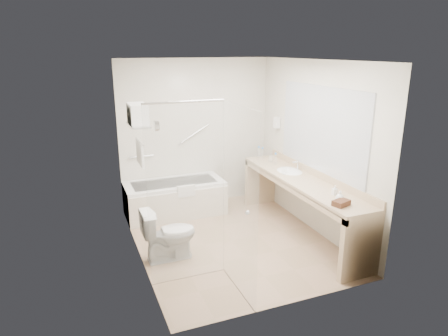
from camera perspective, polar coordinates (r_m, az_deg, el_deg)
name	(u,v)px	position (r m, az deg, el deg)	size (l,w,h in m)	color
floor	(232,240)	(5.82, 1.10, -10.27)	(3.20, 3.20, 0.00)	#A17F63
ceiling	(233,60)	(5.19, 1.26, 15.15)	(2.60, 3.20, 0.10)	white
wall_back	(196,134)	(6.84, -4.03, 4.93)	(2.60, 0.10, 2.50)	beige
wall_front	(295,195)	(4.01, 10.05, -3.83)	(2.60, 0.10, 2.50)	beige
wall_left	(135,166)	(5.03, -12.61, 0.25)	(0.10, 3.20, 2.50)	beige
wall_right	(314,148)	(5.98, 12.76, 2.84)	(0.10, 3.20, 2.50)	beige
bathtub	(175,198)	(6.64, -7.02, -4.28)	(1.60, 0.73, 0.59)	white
grab_bar_short	(142,156)	(6.65, -11.69, 1.62)	(0.03, 0.03, 0.40)	silver
grab_bar_long	(194,134)	(6.78, -4.33, 4.83)	(0.03, 0.03, 0.60)	silver
shower_enclosure	(212,198)	(4.39, -1.78, -4.33)	(0.96, 0.91, 2.11)	silver
towel_shelf	(138,120)	(5.28, -12.19, 6.66)	(0.24, 0.55, 0.81)	silver
vanity_counter	(301,193)	(5.89, 10.97, -3.47)	(0.55, 2.70, 0.95)	tan
sink	(289,173)	(6.17, 9.33, -0.69)	(0.40, 0.52, 0.14)	white
faucet	(298,165)	(6.21, 10.53, 0.43)	(0.03, 0.03, 0.14)	silver
mirror	(321,129)	(5.79, 13.69, 5.38)	(0.02, 2.00, 1.20)	#B1B5BD
hairdryer_unit	(277,123)	(6.79, 7.55, 6.46)	(0.08, 0.10, 0.18)	silver
toilet	(169,234)	(5.26, -7.87, -9.36)	(0.39, 0.70, 0.69)	white
amenity_basket	(341,203)	(4.95, 16.39, -4.81)	(0.20, 0.13, 0.07)	#4A2A1A
soap_bottle_a	(335,193)	(5.28, 15.52, -3.42)	(0.06, 0.13, 0.06)	silver
soap_bottle_b	(340,197)	(5.06, 16.22, -4.06)	(0.11, 0.14, 0.11)	silver
water_bottle_left	(275,159)	(6.47, 7.37, 1.29)	(0.06, 0.06, 0.19)	silver
water_bottle_mid	(259,153)	(6.79, 4.98, 2.19)	(0.06, 0.06, 0.21)	silver
water_bottle_right	(262,153)	(6.83, 5.51, 2.15)	(0.06, 0.06, 0.18)	silver
drinking_glass_near	(271,159)	(6.61, 6.71, 1.32)	(0.08, 0.08, 0.10)	silver
drinking_glass_far	(284,171)	(5.98, 8.57, -0.42)	(0.08, 0.08, 0.10)	silver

